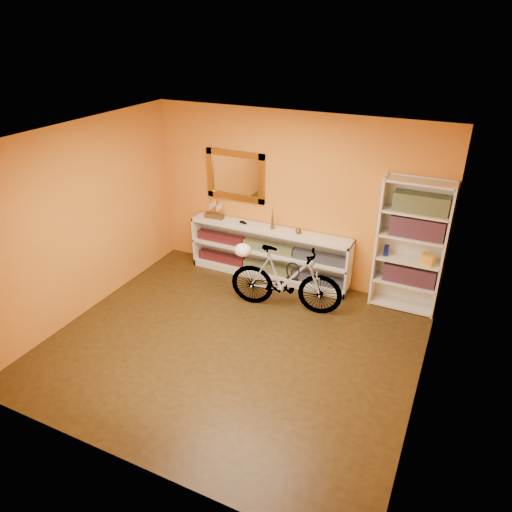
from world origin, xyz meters
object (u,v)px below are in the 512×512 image
at_px(console_unit, 269,253).
at_px(bicycle, 286,279).
at_px(bookcase, 410,247).
at_px(helmet, 243,250).

relative_size(console_unit, bicycle, 1.60).
distance_m(bookcase, helmet, 2.29).
xyz_separation_m(console_unit, helmet, (-0.03, -0.84, 0.42)).
bearing_deg(console_unit, helmet, -91.98).
distance_m(console_unit, helmet, 0.94).
distance_m(console_unit, bookcase, 2.15).
bearing_deg(bicycle, bookcase, -72.12).
relative_size(bookcase, helmet, 7.85).
bearing_deg(console_unit, bookcase, 0.69).
height_order(console_unit, helmet, helmet).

